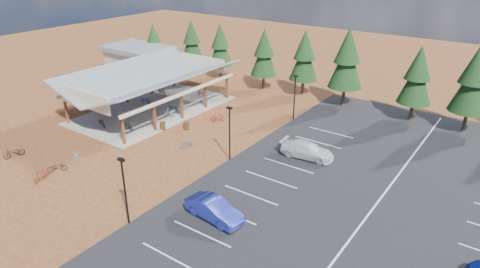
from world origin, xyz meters
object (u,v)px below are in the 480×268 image
lamp_post_0 (124,187)px  trash_bin_1 (186,125)px  bike_15 (218,117)px  bike_8 (14,152)px  bike_12 (57,167)px  trash_bin_0 (163,126)px  bike_14 (188,143)px  lamp_post_2 (295,94)px  bike_pavilion (151,79)px  outbuilding (140,59)px  bike_1 (121,115)px  bike_7 (201,92)px  car_3 (307,150)px  bike_3 (162,91)px  bike_13 (77,157)px  bike_11 (41,175)px  bike_5 (169,112)px  bike_0 (102,122)px  lamp_post_1 (230,130)px  bike_4 (127,125)px  car_1 (214,209)px  bike_6 (173,108)px  bike_2 (145,100)px

lamp_post_0 → trash_bin_1: (-7.97, 14.95, -2.53)m
lamp_post_0 → bike_15: bearing=109.5°
trash_bin_1 → bike_8: bike_8 is taller
trash_bin_1 → bike_12: 13.73m
trash_bin_0 → bike_14: size_ratio=0.52×
lamp_post_2 → lamp_post_0: bearing=-90.0°
bike_pavilion → outbuilding: size_ratio=1.76×
trash_bin_0 → bike_1: bearing=-173.6°
bike_7 → bike_14: size_ratio=0.91×
bike_14 → lamp_post_0: bearing=-43.8°
bike_14 → bike_15: 7.21m
lamp_post_0 → car_3: (5.55, 16.44, -2.22)m
bike_pavilion → bike_3: bearing=124.2°
car_3 → bike_13: bearing=121.5°
trash_bin_1 → bike_11: bearing=-99.5°
bike_15 → bike_12: bearing=125.5°
trash_bin_1 → outbuilding: bearing=148.2°
bike_pavilion → outbuilding: bike_pavilion is taller
bike_1 → bike_5: bearing=-43.0°
bike_0 → car_3: bearing=-54.8°
outbuilding → bike_7: size_ratio=6.97×
bike_5 → trash_bin_1: bearing=-97.0°
bike_13 → bike_8: bearing=-48.0°
lamp_post_0 → bike_14: (-4.80, 11.66, -2.52)m
outbuilding → car_3: 36.46m
lamp_post_1 → bike_0: lamp_post_1 is taller
bike_4 → bike_7: bearing=-0.4°
lamp_post_0 → bike_4: bearing=139.4°
lamp_post_2 → trash_bin_0: bearing=-133.0°
lamp_post_1 → car_1: lamp_post_1 is taller
bike_0 → bike_4: 2.98m
bike_5 → bike_12: (0.88, -14.79, -0.23)m
bike_5 → bike_11: size_ratio=1.10×
lamp_post_1 → bike_6: lamp_post_1 is taller
bike_8 → bike_15: bike_15 is taller
outbuilding → bike_12: (18.13, -26.47, -1.60)m
lamp_post_1 → bike_7: 18.48m
lamp_post_0 → bike_11: bearing=-179.1°
trash_bin_0 → bike_3: 11.44m
bike_12 → bike_14: bike_14 is taller
bike_7 → lamp_post_2: bearing=-84.2°
bike_2 → bike_12: 17.68m
lamp_post_2 → bike_5: bearing=-146.8°
bike_2 → bike_14: bearing=-111.9°
trash_bin_1 → bike_0: (-7.83, -4.79, 0.09)m
trash_bin_0 → bike_1: 5.84m
bike_1 → bike_4: size_ratio=0.99×
bike_pavilion → bike_11: 18.05m
bike_8 → bike_13: 6.17m
bike_4 → lamp_post_0: bearing=-134.0°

